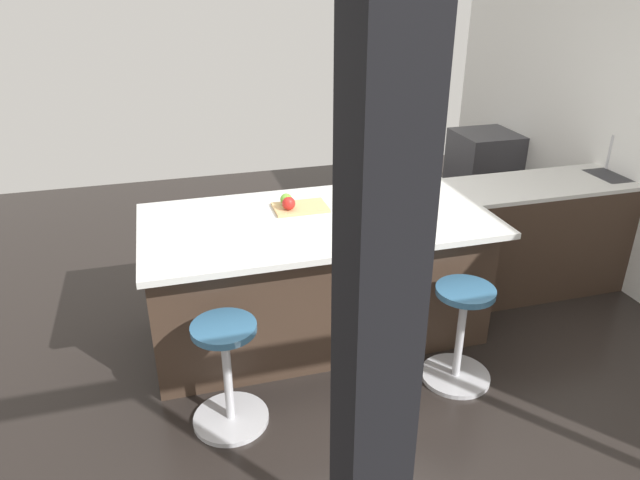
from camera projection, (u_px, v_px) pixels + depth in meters
ground_plane at (322, 343)px, 4.12m from camera, size 7.67×7.67×0.00m
sink_cabinet at (578, 229)px, 4.77m from camera, size 2.33×0.60×1.18m
oven_range at (483, 174)px, 6.09m from camera, size 0.60×0.61×0.87m
kitchen_island at (316, 275)px, 4.05m from camera, size 2.29×1.15×0.92m
stool_by_window at (460, 337)px, 3.64m from camera, size 0.44×0.44×0.66m
stool_middle at (228, 378)px, 3.29m from camera, size 0.44×0.44×0.66m
cutting_board at (300, 207)px, 3.95m from camera, size 0.36×0.24×0.02m
apple_red at (289, 203)px, 3.87m from camera, size 0.09×0.09×0.09m
apple_green at (286, 199)px, 3.95m from camera, size 0.08×0.08×0.08m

